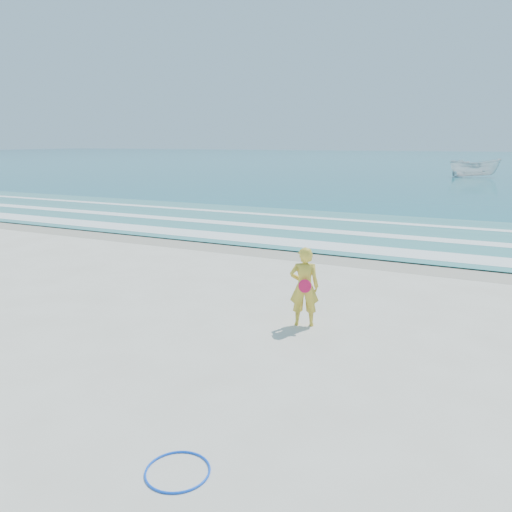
% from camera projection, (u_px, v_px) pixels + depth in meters
% --- Properties ---
extents(ground, '(400.00, 400.00, 0.00)m').
position_uv_depth(ground, '(135.00, 353.00, 8.93)').
color(ground, silver).
rests_on(ground, ground).
extents(wet_sand, '(400.00, 2.40, 0.00)m').
position_uv_depth(wet_sand, '(308.00, 254.00, 16.82)').
color(wet_sand, '#B2A893').
rests_on(wet_sand, ground).
extents(ocean, '(400.00, 190.00, 0.04)m').
position_uv_depth(ocean, '(471.00, 160.00, 101.01)').
color(ocean, '#19727F').
rests_on(ocean, ground).
extents(shallow, '(400.00, 10.00, 0.01)m').
position_uv_depth(shallow, '(348.00, 229.00, 21.20)').
color(shallow, '#59B7AD').
rests_on(shallow, ocean).
extents(foam_near, '(400.00, 1.40, 0.01)m').
position_uv_depth(foam_near, '(320.00, 245.00, 17.95)').
color(foam_near, white).
rests_on(foam_near, shallow).
extents(foam_mid, '(400.00, 0.90, 0.01)m').
position_uv_depth(foam_mid, '(343.00, 232.00, 20.49)').
color(foam_mid, white).
rests_on(foam_mid, shallow).
extents(foam_far, '(400.00, 0.60, 0.01)m').
position_uv_depth(foam_far, '(363.00, 221.00, 23.39)').
color(foam_far, white).
rests_on(foam_far, shallow).
extents(hoop, '(0.91, 0.91, 0.03)m').
position_uv_depth(hoop, '(178.00, 471.00, 5.70)').
color(hoop, blue).
rests_on(hoop, ground).
extents(boat, '(5.28, 2.85, 1.93)m').
position_uv_depth(boat, '(475.00, 168.00, 52.19)').
color(boat, silver).
rests_on(boat, ocean).
extents(woman, '(0.70, 0.57, 1.64)m').
position_uv_depth(woman, '(304.00, 287.00, 10.10)').
color(woman, gold).
rests_on(woman, ground).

